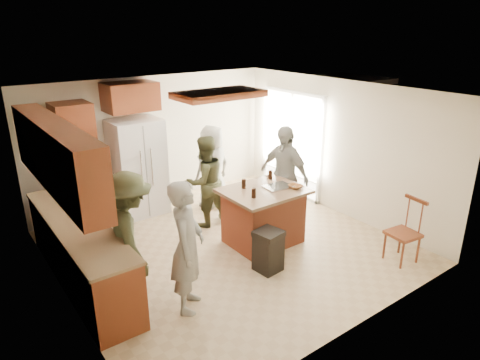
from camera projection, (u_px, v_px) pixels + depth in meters
room_shell at (337, 135)px, 10.34m from camera, size 8.00×5.20×5.00m
person_front_left at (187, 247)px, 5.20m from camera, size 0.75×0.77×1.72m
person_behind_left at (205, 182)px, 7.48m from camera, size 0.81×0.52×1.63m
person_behind_right at (212, 167)px, 8.21m from camera, size 0.87×0.63×1.64m
person_side_right at (284, 175)px, 7.53m from camera, size 0.66×1.11×1.79m
person_counter at (131, 235)px, 5.50m from camera, size 0.70×1.18×1.71m
left_cabinetry at (72, 221)px, 5.67m from camera, size 0.64×3.00×2.30m
back_wall_units at (92, 149)px, 7.39m from camera, size 1.80×0.60×2.45m
refrigerator at (138, 167)px, 7.94m from camera, size 0.90×0.76×1.80m
kitchen_island at (263, 216)px, 6.96m from camera, size 1.28×1.03×0.93m
island_items at (277, 186)px, 6.87m from camera, size 0.95×0.73×0.15m
trash_bin at (268, 250)px, 6.20m from camera, size 0.42×0.42×0.63m
spindle_chair at (404, 233)px, 6.41m from camera, size 0.47×0.47×0.99m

